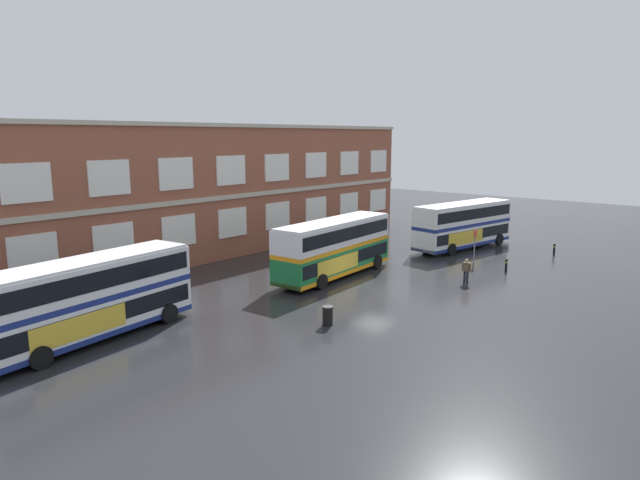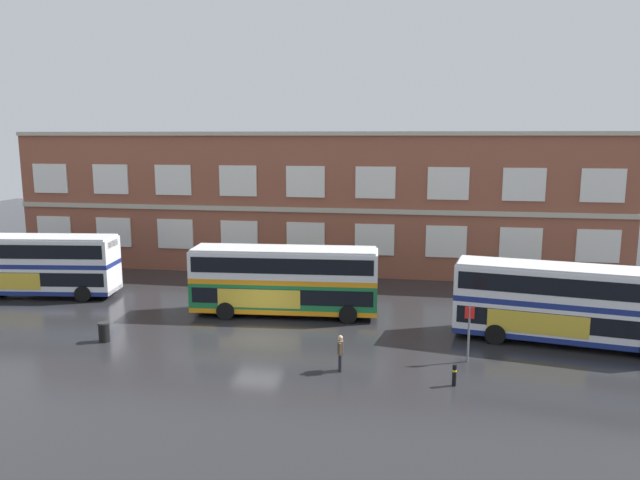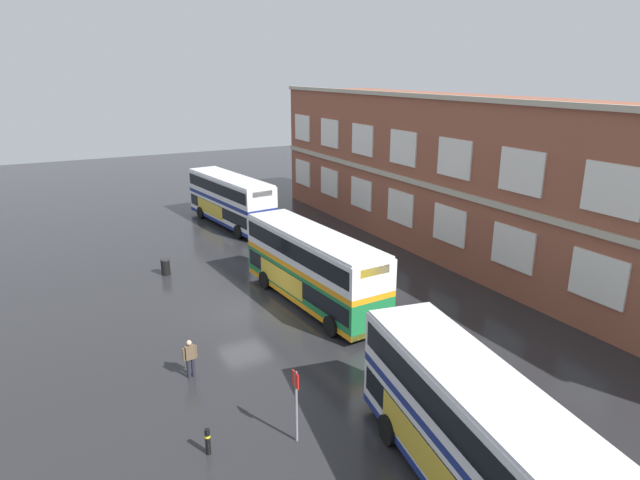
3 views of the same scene
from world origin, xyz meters
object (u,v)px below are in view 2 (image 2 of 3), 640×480
object	(u,v)px
double_decker_middle	(285,280)
bus_stand_flag	(469,329)
double_decker_near	(33,264)
safety_bollard_west	(454,375)
station_litter_bin	(104,332)
double_decker_far	(565,303)
waiting_passenger	(340,351)

from	to	relation	value
double_decker_middle	bus_stand_flag	world-z (taller)	double_decker_middle
double_decker_near	bus_stand_flag	bearing A→B (deg)	-14.75
double_decker_middle	safety_bollard_west	world-z (taller)	double_decker_middle
safety_bollard_west	station_litter_bin	bearing A→B (deg)	171.44
station_litter_bin	double_decker_far	bearing A→B (deg)	8.92
bus_stand_flag	safety_bollard_west	distance (m)	3.23
double_decker_far	waiting_passenger	size ratio (longest dim) A/B	6.63
double_decker_middle	bus_stand_flag	xyz separation A→B (m)	(10.24, -5.92, -0.51)
bus_stand_flag	station_litter_bin	bearing A→B (deg)	-179.22
double_decker_near	waiting_passenger	world-z (taller)	double_decker_near
bus_stand_flag	station_litter_bin	xyz separation A→B (m)	(-18.47, -0.25, -1.12)
double_decker_near	double_decker_far	world-z (taller)	same
double_decker_near	double_decker_far	bearing A→B (deg)	-6.72
waiting_passenger	station_litter_bin	size ratio (longest dim) A/B	1.65
double_decker_far	bus_stand_flag	xyz separation A→B (m)	(-5.05, -3.44, -0.51)
double_decker_middle	double_decker_far	bearing A→B (deg)	-9.20
station_litter_bin	safety_bollard_west	xyz separation A→B (m)	(17.69, -2.66, -0.03)
double_decker_near	double_decker_middle	xyz separation A→B (m)	(17.48, -1.38, 0.00)
double_decker_middle	double_decker_near	bearing A→B (deg)	175.48
safety_bollard_west	waiting_passenger	bearing A→B (deg)	170.92
double_decker_middle	safety_bollard_west	size ratio (longest dim) A/B	11.74
waiting_passenger	safety_bollard_west	bearing A→B (deg)	-9.08
double_decker_near	station_litter_bin	xyz separation A→B (m)	(9.24, -7.55, -1.63)
waiting_passenger	safety_bollard_west	world-z (taller)	waiting_passenger
double_decker_middle	waiting_passenger	xyz separation A→B (m)	(4.42, -8.02, -1.22)
station_litter_bin	bus_stand_flag	bearing A→B (deg)	0.78
double_decker_near	double_decker_middle	world-z (taller)	same
double_decker_middle	station_litter_bin	distance (m)	10.42
double_decker_far	waiting_passenger	bearing A→B (deg)	-152.94
double_decker_far	waiting_passenger	world-z (taller)	double_decker_far
double_decker_near	bus_stand_flag	size ratio (longest dim) A/B	4.16
double_decker_near	double_decker_far	size ratio (longest dim) A/B	1.00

